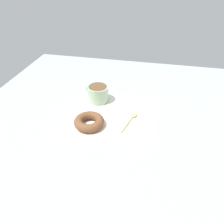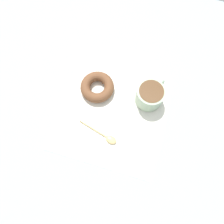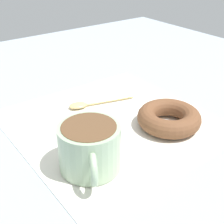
# 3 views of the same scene
# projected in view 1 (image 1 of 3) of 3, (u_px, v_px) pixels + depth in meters

# --- Properties ---
(ground_plane) EXTENTS (1.20, 1.20, 0.02)m
(ground_plane) POSITION_uv_depth(u_px,v_px,m) (117.00, 124.00, 0.84)
(ground_plane) COLOR #99A8B7
(napkin) EXTENTS (0.34, 0.34, 0.00)m
(napkin) POSITION_uv_depth(u_px,v_px,m) (112.00, 116.00, 0.86)
(napkin) COLOR white
(napkin) RESTS_ON ground_plane
(coffee_cup) EXTENTS (0.11, 0.09, 0.07)m
(coffee_cup) POSITION_uv_depth(u_px,v_px,m) (98.00, 93.00, 0.93)
(coffee_cup) COLOR #9EB793
(coffee_cup) RESTS_ON napkin
(donut) EXTENTS (0.11, 0.11, 0.03)m
(donut) POSITION_uv_depth(u_px,v_px,m) (89.00, 122.00, 0.80)
(donut) COLOR brown
(donut) RESTS_ON napkin
(spoon) EXTENTS (0.05, 0.14, 0.01)m
(spoon) POSITION_uv_depth(u_px,v_px,m) (132.00, 117.00, 0.85)
(spoon) COLOR #D8B772
(spoon) RESTS_ON napkin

